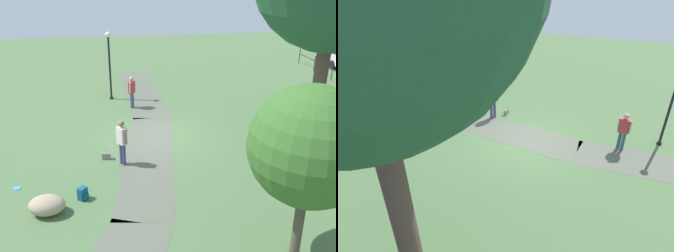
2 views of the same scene
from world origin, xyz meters
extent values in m
plane|color=#4D6D42|center=(0.00, 0.00, 0.00)|extent=(48.00, 48.00, 0.00)
cube|color=#5A5E4F|center=(-6.01, -0.19, 0.00)|extent=(8.09, 2.27, 0.01)
cube|color=#5A5E4F|center=(1.95, -0.55, 0.00)|extent=(8.18, 2.98, 0.01)
cylinder|color=#503B36|center=(0.93, 6.42, 2.21)|extent=(0.53, 0.53, 4.42)
cylinder|color=#4C4435|center=(7.75, 2.49, 1.01)|extent=(0.24, 0.24, 2.02)
sphere|color=#376627|center=(7.75, 2.49, 3.00)|extent=(2.79, 2.79, 2.79)
cylinder|color=black|center=(-5.09, -1.82, 0.05)|extent=(0.20, 0.20, 0.10)
cylinder|color=black|center=(-5.09, -1.82, 1.62)|extent=(0.10, 0.10, 3.23)
sphere|color=white|center=(-5.09, -1.82, 3.37)|extent=(0.28, 0.28, 0.28)
ellipsoid|color=tan|center=(5.05, -3.81, 0.28)|extent=(0.87, 1.10, 0.57)
cylinder|color=#403E77|center=(2.27, -1.57, 0.41)|extent=(0.13, 0.13, 0.82)
cylinder|color=#403E77|center=(2.40, -1.48, 0.41)|extent=(0.13, 0.13, 0.82)
cube|color=silver|center=(2.34, -1.52, 1.13)|extent=(0.43, 0.40, 0.61)
cylinder|color=#876649|center=(2.15, -1.65, 1.16)|extent=(0.08, 0.08, 0.55)
cylinder|color=#876649|center=(2.52, -1.40, 1.16)|extent=(0.08, 0.08, 0.55)
sphere|color=#876649|center=(2.34, -1.52, 1.57)|extent=(0.22, 0.22, 0.22)
cylinder|color=#345A6D|center=(-3.65, -0.78, 0.39)|extent=(0.13, 0.13, 0.77)
cylinder|color=#345A6D|center=(-3.50, -0.84, 0.39)|extent=(0.13, 0.13, 0.77)
cube|color=#AE353D|center=(-3.58, -0.81, 1.06)|extent=(0.43, 0.36, 0.58)
cylinder|color=tan|center=(-3.78, -0.72, 1.10)|extent=(0.08, 0.08, 0.52)
cylinder|color=tan|center=(-3.37, -0.90, 1.10)|extent=(0.08, 0.08, 0.52)
sphere|color=tan|center=(-3.58, -0.81, 1.49)|extent=(0.21, 0.21, 0.21)
cube|color=gray|center=(1.86, -2.12, 0.12)|extent=(0.15, 0.33, 0.24)
torus|color=gray|center=(1.86, -2.12, 0.30)|extent=(0.30, 0.30, 0.02)
cube|color=navy|center=(4.43, -2.84, 0.20)|extent=(0.34, 0.33, 0.40)
cube|color=#07596F|center=(4.52, -2.74, 0.12)|extent=(0.19, 0.17, 0.18)
cylinder|color=#4294DA|center=(3.50, -4.99, 0.01)|extent=(0.25, 0.25, 0.02)
cylinder|color=black|center=(-11.00, 11.50, 0.53)|extent=(0.05, 0.05, 1.05)
cylinder|color=black|center=(-8.80, 11.50, 0.53)|extent=(0.05, 0.05, 1.05)
cylinder|color=black|center=(-6.60, 11.50, 0.53)|extent=(0.05, 0.05, 1.05)
cylinder|color=black|center=(-9.13, 12.97, 0.30)|extent=(0.60, 0.16, 0.60)
camera|label=1|loc=(15.08, -1.77, 6.79)|focal=42.37mm
camera|label=2|loc=(-2.87, 9.73, 6.22)|focal=29.97mm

